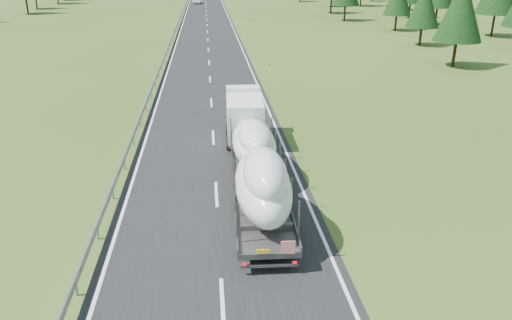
{
  "coord_description": "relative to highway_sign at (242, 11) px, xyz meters",
  "views": [
    {
      "loc": [
        -0.23,
        -23.69,
        11.49
      ],
      "look_at": [
        2.1,
        0.03,
        1.85
      ],
      "focal_mm": 35.0,
      "sensor_mm": 36.0,
      "label": 1
    }
  ],
  "objects": [
    {
      "name": "road_surface",
      "position": [
        -7.2,
        20.0,
        -1.8
      ],
      "size": [
        10.0,
        400.0,
        0.02
      ],
      "primitive_type": "cube",
      "color": "black",
      "rests_on": "ground"
    },
    {
      "name": "highway_sign",
      "position": [
        0.0,
        0.0,
        0.0
      ],
      "size": [
        0.08,
        0.9,
        2.6
      ],
      "color": "slate",
      "rests_on": "ground"
    },
    {
      "name": "guardrail",
      "position": [
        -12.5,
        19.94,
        -1.21
      ],
      "size": [
        0.1,
        400.0,
        0.76
      ],
      "color": "slate",
      "rests_on": "ground"
    },
    {
      "name": "ground",
      "position": [
        -7.2,
        -80.0,
        -1.81
      ],
      "size": [
        400.0,
        400.0,
        0.0
      ],
      "primitive_type": "plane",
      "color": "#364D19",
      "rests_on": "ground"
    },
    {
      "name": "distant_van",
      "position": [
        -9.55,
        40.43,
        -1.07
      ],
      "size": [
        2.9,
        5.51,
        1.48
      ],
      "primitive_type": "imported",
      "rotation": [
        0.0,
        0.0,
        0.09
      ],
      "color": "silver",
      "rests_on": "ground"
    },
    {
      "name": "boat_truck",
      "position": [
        -5.1,
        -79.33,
        0.26
      ],
      "size": [
        2.92,
        17.95,
        4.12
      ],
      "color": "white",
      "rests_on": "ground"
    }
  ]
}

